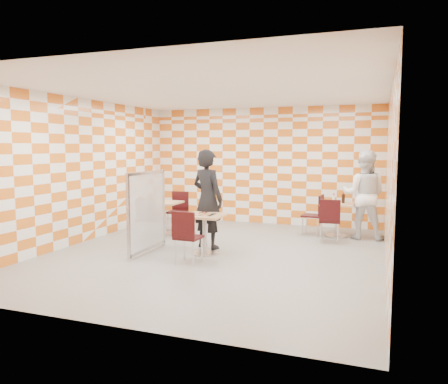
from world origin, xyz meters
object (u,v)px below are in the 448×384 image
Objects in this scene: chair_main_front at (186,233)px; chair_empty_far at (179,208)px; chair_empty_near at (147,216)px; man_dark at (208,199)px; chair_second_front at (330,217)px; sport_bottle at (334,198)px; empty_table at (164,212)px; partition at (147,211)px; second_table at (337,214)px; chair_second_side at (316,212)px; man_white at (364,195)px; soda_bottle at (343,198)px; main_table at (205,227)px.

chair_empty_far is at bearing 117.93° from chair_main_front.
chair_main_front is 2.06m from chair_empty_near.
chair_second_front is at bearing -130.84° from man_dark.
sport_bottle is (3.62, 2.03, 0.29)m from chair_empty_near.
empty_table is 3.75× the size of sport_bottle.
chair_empty_near is 1.02m from partition.
second_table is at bearing -118.91° from man_dark.
chair_empty_far is 0.60× the size of partition.
chair_second_front is at bearing -61.34° from chair_second_side.
man_white is 0.46m from soda_bottle.
partition is 4.67m from man_white.
chair_second_front is 2.59m from man_dark.
man_dark reaches higher than chair_empty_near.
man_dark reaches higher than empty_table.
empty_table is at bearing 138.22° from main_table.
main_table and second_table have the same top height.
chair_second_side is at bearing 54.56° from main_table.
second_table is at bearing -155.29° from soda_bottle.
second_table is at bearing 84.32° from chair_second_front.
chair_empty_far is (-3.65, -0.51, 0.04)m from second_table.
empty_table is at bearing 106.99° from partition.
empty_table is at bearing -12.00° from man_dark.
main_table is 0.48× the size of partition.
chair_empty_far is at bearing -27.58° from man_dark.
man_dark is (1.34, -1.48, 0.43)m from chair_empty_far.
main_table is at bearing -21.28° from chair_empty_near.
chair_empty_near is at bearing 138.03° from chair_main_front.
empty_table is 0.59m from chair_empty_far.
main_table is 2.72m from chair_second_front.
chair_main_front is at bearing -54.58° from empty_table.
second_table is 0.81× the size of chair_empty_far.
partition is 1.21m from man_dark.
man_dark is 9.75× the size of sport_bottle.
soda_bottle reaches higher than main_table.
empty_table is 0.81× the size of chair_second_side.
second_table is 0.37m from soda_bottle.
main_table is 0.70m from man_dark.
empty_table is 4.04m from soda_bottle.
chair_second_front is (2.09, 1.74, 0.04)m from main_table.
chair_second_side is 1.00× the size of chair_empty_far.
chair_main_front is 4.27m from man_white.
soda_bottle is (2.31, 3.33, 0.31)m from chair_main_front.
partition reaches higher than chair_second_side.
chair_empty_near is (0.02, -0.80, 0.04)m from empty_table.
sport_bottle is at bearing 125.85° from second_table.
man_white is 9.62× the size of sport_bottle.
chair_main_front is 4.62× the size of sport_bottle.
main_table is 3.45m from soda_bottle.
man_dark reaches higher than second_table.
soda_bottle reaches higher than chair_second_front.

